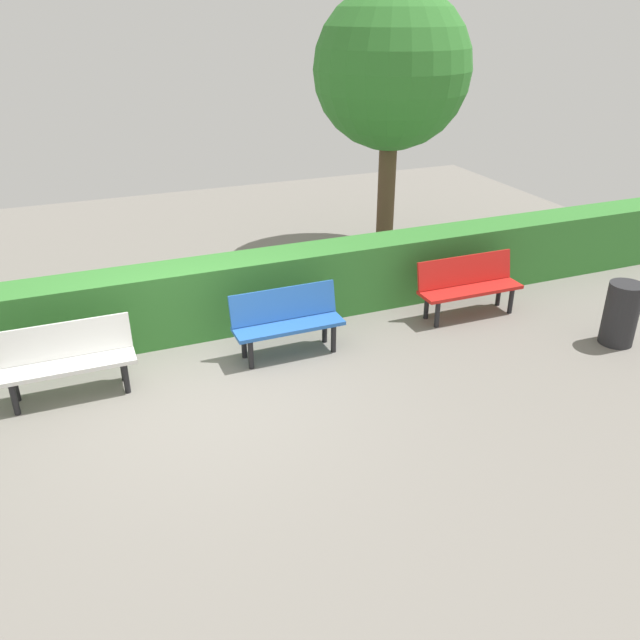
% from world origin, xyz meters
% --- Properties ---
extents(ground_plane, '(18.56, 18.56, 0.00)m').
position_xyz_m(ground_plane, '(0.00, 0.00, 0.00)').
color(ground_plane, gray).
extents(bench_red, '(1.55, 0.47, 0.86)m').
position_xyz_m(bench_red, '(-4.04, -0.75, 0.48)').
color(bench_red, red).
rests_on(bench_red, ground_plane).
extents(bench_blue, '(1.43, 0.48, 0.86)m').
position_xyz_m(bench_blue, '(-1.20, -0.62, 0.48)').
color(bench_blue, blue).
rests_on(bench_blue, ground_plane).
extents(bench_white, '(1.50, 0.45, 0.86)m').
position_xyz_m(bench_white, '(1.48, -0.62, 0.48)').
color(bench_white, white).
rests_on(bench_white, ground_plane).
extents(hedge_row, '(14.56, 0.65, 1.01)m').
position_xyz_m(hedge_row, '(-1.26, -1.62, 0.50)').
color(hedge_row, '#387F33').
rests_on(hedge_row, ground_plane).
extents(tree_near, '(2.67, 2.67, 4.49)m').
position_xyz_m(tree_near, '(-4.25, -3.81, 3.13)').
color(tree_near, brown).
rests_on(tree_near, ground_plane).
extents(trash_bin, '(0.44, 0.44, 0.86)m').
position_xyz_m(trash_bin, '(-5.41, 0.80, 0.43)').
color(trash_bin, '#262628').
rests_on(trash_bin, ground_plane).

